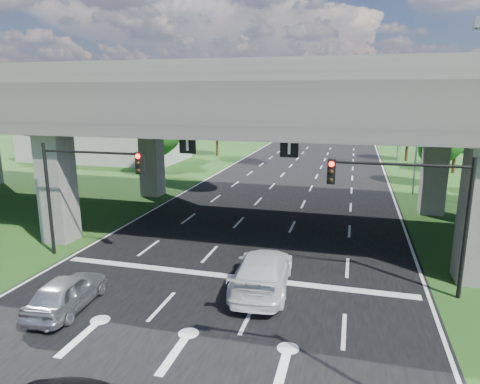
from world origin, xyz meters
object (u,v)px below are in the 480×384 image
at_px(streetlight_far, 414,126).
at_px(streetlight_beyond, 397,116).
at_px(signal_right, 412,199).
at_px(car_white, 262,271).
at_px(car_silver, 67,292).
at_px(car_dark, 264,271).
at_px(signal_left, 82,180).

distance_m(streetlight_far, streetlight_beyond, 16.00).
relative_size(signal_right, car_white, 1.04).
distance_m(streetlight_far, car_silver, 29.94).
distance_m(streetlight_beyond, car_white, 38.64).
distance_m(signal_right, car_dark, 7.01).
bearing_deg(streetlight_beyond, car_dark, -102.64).
relative_size(streetlight_beyond, car_dark, 2.36).
bearing_deg(car_silver, signal_right, -163.74).
xyz_separation_m(signal_left, streetlight_far, (17.92, 20.06, 1.66)).
relative_size(signal_left, streetlight_far, 0.60).
xyz_separation_m(signal_left, car_silver, (2.51, -5.10, -3.45)).
relative_size(streetlight_far, car_silver, 2.40).
xyz_separation_m(signal_right, car_dark, (-6.02, -0.94, -3.46)).
relative_size(signal_left, car_white, 1.04).
bearing_deg(car_white, signal_right, -171.29).
relative_size(car_silver, car_white, 0.73).
height_order(signal_right, streetlight_beyond, streetlight_beyond).
distance_m(car_silver, car_dark, 8.24).
height_order(signal_left, car_dark, signal_left).
xyz_separation_m(car_silver, car_dark, (7.12, 4.15, -0.01)).
height_order(car_silver, car_white, car_white).
relative_size(streetlight_beyond, car_white, 1.74).
bearing_deg(car_dark, streetlight_beyond, -103.31).
distance_m(streetlight_beyond, car_silver, 44.24).
bearing_deg(streetlight_beyond, signal_right, -93.61).
height_order(streetlight_beyond, car_white, streetlight_beyond).
distance_m(signal_left, car_white, 10.28).
bearing_deg(car_dark, car_white, 90.90).
distance_m(signal_right, signal_left, 15.65).
xyz_separation_m(signal_left, streetlight_beyond, (17.92, 36.06, 1.66)).
xyz_separation_m(signal_right, car_white, (-6.01, -1.36, -3.32)).
distance_m(signal_right, car_silver, 14.51).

